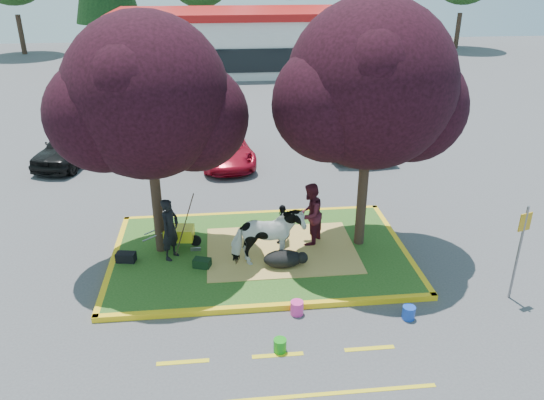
{
  "coord_description": "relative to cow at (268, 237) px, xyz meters",
  "views": [
    {
      "loc": [
        -1.08,
        -13.04,
        7.66
      ],
      "look_at": [
        0.38,
        0.5,
        1.5
      ],
      "focal_mm": 35.0,
      "sensor_mm": 36.0,
      "label": 1
    }
  ],
  "objects": [
    {
      "name": "median_island",
      "position": [
        -0.14,
        0.7,
        -0.88
      ],
      "size": [
        8.0,
        5.0,
        0.15
      ],
      "primitive_type": "cube",
      "color": "#245019",
      "rests_on": "ground"
    },
    {
      "name": "bucket_blue",
      "position": [
        3.05,
        -2.56,
        -0.79
      ],
      "size": [
        0.4,
        0.4,
        0.33
      ],
      "primitive_type": "cylinder",
      "rotation": [
        0.0,
        0.0,
        0.39
      ],
      "color": "#1640B4",
      "rests_on": "ground"
    },
    {
      "name": "fire_lane_stripe_b",
      "position": [
        -0.14,
        -3.5,
        -0.95
      ],
      "size": [
        1.1,
        0.12,
        0.01
      ],
      "primitive_type": "cube",
      "color": "yellow",
      "rests_on": "ground"
    },
    {
      "name": "visitor_b",
      "position": [
        0.54,
        1.13,
        -0.2
      ],
      "size": [
        0.56,
        0.77,
        1.21
      ],
      "primitive_type": "imported",
      "rotation": [
        0.0,
        0.0,
        -1.99
      ],
      "color": "black",
      "rests_on": "median_island"
    },
    {
      "name": "curb_left",
      "position": [
        -4.22,
        0.7,
        -0.88
      ],
      "size": [
        0.16,
        5.3,
        0.15
      ],
      "primitive_type": "cube",
      "color": "yellow",
      "rests_on": "ground"
    },
    {
      "name": "ground",
      "position": [
        -0.14,
        0.7,
        -0.96
      ],
      "size": [
        90.0,
        90.0,
        0.0
      ],
      "primitive_type": "plane",
      "color": "#424244",
      "rests_on": "ground"
    },
    {
      "name": "car_silver",
      "position": [
        -2.87,
        9.8,
        -0.32
      ],
      "size": [
        1.63,
        3.94,
        1.27
      ],
      "primitive_type": "imported",
      "rotation": [
        0.0,
        0.0,
        3.06
      ],
      "color": "gray",
      "rests_on": "ground"
    },
    {
      "name": "tree_purple_left",
      "position": [
        -2.92,
        1.08,
        3.4
      ],
      "size": [
        5.06,
        4.2,
        6.51
      ],
      "color": "black",
      "rests_on": "median_island"
    },
    {
      "name": "car_white",
      "position": [
        4.45,
        9.44,
        -0.29
      ],
      "size": [
        2.28,
        4.72,
        1.32
      ],
      "primitive_type": "imported",
      "rotation": [
        0.0,
        0.0,
        3.05
      ],
      "color": "white",
      "rests_on": "ground"
    },
    {
      "name": "fire_lane_stripe_a",
      "position": [
        -2.14,
        -3.5,
        -0.95
      ],
      "size": [
        1.1,
        0.12,
        0.01
      ],
      "primitive_type": "cube",
      "color": "yellow",
      "rests_on": "ground"
    },
    {
      "name": "tree_purple_right",
      "position": [
        2.78,
        0.88,
        3.6
      ],
      "size": [
        5.3,
        4.4,
        6.82
      ],
      "color": "black",
      "rests_on": "median_island"
    },
    {
      "name": "bucket_pink",
      "position": [
        0.48,
        -2.1,
        -0.79
      ],
      "size": [
        0.32,
        0.32,
        0.34
      ],
      "primitive_type": "cylinder",
      "rotation": [
        0.0,
        0.0,
        -0.03
      ],
      "color": "#F03596",
      "rests_on": "ground"
    },
    {
      "name": "car_black",
      "position": [
        -7.2,
        9.2,
        -0.24
      ],
      "size": [
        2.85,
        4.53,
        1.44
      ],
      "primitive_type": "imported",
      "rotation": [
        0.0,
        0.0,
        -0.29
      ],
      "color": "black",
      "rests_on": "ground"
    },
    {
      "name": "car_red",
      "position": [
        -0.93,
        8.52,
        -0.34
      ],
      "size": [
        2.57,
        4.67,
        1.24
      ],
      "primitive_type": "imported",
      "rotation": [
        0.0,
        0.0,
        0.12
      ],
      "color": "#A50D22",
      "rests_on": "ground"
    },
    {
      "name": "bucket_green",
      "position": [
        -0.08,
        -3.37,
        -0.81
      ],
      "size": [
        0.36,
        0.36,
        0.3
      ],
      "primitive_type": "cylinder",
      "rotation": [
        0.0,
        0.0,
        0.36
      ],
      "color": "#199717",
      "rests_on": "ground"
    },
    {
      "name": "gear_bag_green",
      "position": [
        -1.77,
        0.02,
        -0.69
      ],
      "size": [
        0.52,
        0.41,
        0.24
      ],
      "primitive_type": "cube",
      "rotation": [
        0.0,
        0.0,
        -0.33
      ],
      "color": "black",
      "rests_on": "median_island"
    },
    {
      "name": "curb_near",
      "position": [
        -0.14,
        -1.88,
        -0.88
      ],
      "size": [
        8.3,
        0.16,
        0.15
      ],
      "primitive_type": "cube",
      "color": "yellow",
      "rests_on": "ground"
    },
    {
      "name": "handler",
      "position": [
        -2.6,
        0.61,
        0.07
      ],
      "size": [
        0.69,
        0.76,
        1.75
      ],
      "primitive_type": "imported",
      "rotation": [
        0.0,
        0.0,
        1.04
      ],
      "color": "black",
      "rests_on": "median_island"
    },
    {
      "name": "fire_lane_stripe_c",
      "position": [
        1.86,
        -3.5,
        -0.95
      ],
      "size": [
        1.1,
        0.12,
        0.01
      ],
      "primitive_type": "cube",
      "color": "yellow",
      "rests_on": "ground"
    },
    {
      "name": "wheelbarrow",
      "position": [
        -2.45,
        1.22,
        -0.38
      ],
      "size": [
        1.64,
        0.65,
        0.62
      ],
      "rotation": [
        0.0,
        0.0,
        -0.12
      ],
      "color": "black",
      "rests_on": "median_island"
    },
    {
      "name": "curb_far",
      "position": [
        -0.14,
        3.28,
        -0.88
      ],
      "size": [
        8.3,
        0.16,
        0.15
      ],
      "primitive_type": "cube",
      "color": "yellow",
      "rests_on": "ground"
    },
    {
      "name": "retail_building",
      "position": [
        1.86,
        28.68,
        1.29
      ],
      "size": [
        20.4,
        8.4,
        4.4
      ],
      "color": "silver",
      "rests_on": "ground"
    },
    {
      "name": "cow",
      "position": [
        0.0,
        0.0,
        0.0
      ],
      "size": [
        2.03,
        1.17,
        1.61
      ],
      "primitive_type": "imported",
      "rotation": [
        0.0,
        0.0,
        1.73
      ],
      "color": "white",
      "rests_on": "median_island"
    },
    {
      "name": "curb_right",
      "position": [
        3.94,
        0.7,
        -0.88
      ],
      "size": [
        0.16,
        5.3,
        0.15
      ],
      "primitive_type": "cube",
      "color": "yellow",
      "rests_on": "ground"
    },
    {
      "name": "gear_bag_dark",
      "position": [
        -3.84,
        0.54,
        -0.68
      ],
      "size": [
        0.56,
        0.37,
        0.26
      ],
      "primitive_type": "cube",
      "rotation": [
        0.0,
        0.0,
        -0.18
      ],
      "color": "black",
      "rests_on": "median_island"
    },
    {
      "name": "straw_bedding",
      "position": [
        0.46,
        0.7,
        -0.8
      ],
      "size": [
        4.2,
        3.0,
        0.01
      ],
      "primitive_type": "cube",
      "color": "#D8B059",
      "rests_on": "median_island"
    },
    {
      "name": "calf",
      "position": [
        0.4,
        -0.18,
        -0.58
      ],
      "size": [
        1.2,
        0.97,
        0.46
      ],
      "primitive_type": "ellipsoid",
      "rotation": [
        0.0,
        0.0,
        -0.41
      ],
      "color": "black",
      "rests_on": "median_island"
    },
    {
      "name": "visitor_a",
      "position": [
        1.32,
        1.04,
        0.11
      ],
      "size": [
        1.07,
        1.13,
        1.84
      ],
      "primitive_type": "imported",
      "rotation": [
        0.0,
        0.0,
        -2.14
      ],
      "color": "#4C1522",
      "rests_on": "median_island"
    },
    {
      "name": "car_grey",
      "position": [
        4.96,
        9.25,
        -0.2
      ],
      "size": [
        2.2,
        4.77,
        1.51
      ],
      "primitive_type": "imported",
      "rotation": [
        0.0,
        0.0,
        0.13
      ],
      "color": "#595C60",
      "rests_on": "ground"
    },
    {
      "name": "fire_lane_long",
      "position": [
        -0.14,
        -4.7,
        -0.95
      ],
      "size": [
        6.0,
        0.1,
        0.01
      ],
      "primitive_type": "cube",
      "color": "yellow",
      "rests_on": "ground"
    },
    {
      "name": "sign_post",
      "position": [
        5.84,
        -2.0,
        0.59
      ],
      "size": [
        0.34,
        0.13,
        2.5
      ],
      "rotation": [
        0.0,
        0.0,
        0.3
      ],
      "color": "slate",
      "rests_on": "ground"
    }
  ]
}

